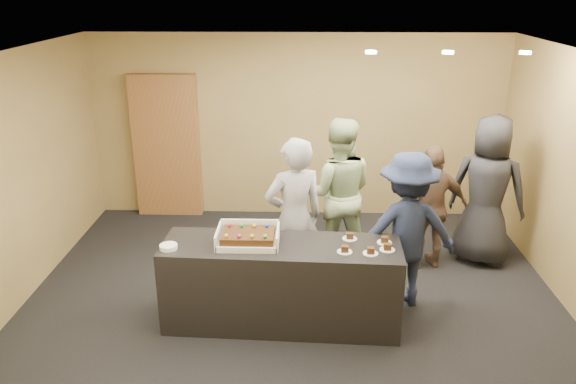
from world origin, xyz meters
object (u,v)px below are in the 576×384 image
at_px(serving_counter, 281,284).
at_px(person_dark_suit, 487,191).
at_px(cake_box, 248,239).
at_px(person_brown_extra, 431,208).
at_px(storage_cabinet, 166,147).
at_px(person_sage_man, 338,193).
at_px(person_navy_man, 406,230).
at_px(person_server_grey, 294,219).
at_px(plate_stack, 169,247).
at_px(sheet_cake, 248,235).

distance_m(serving_counter, person_dark_suit, 2.93).
bearing_deg(cake_box, person_brown_extra, 31.25).
bearing_deg(cake_box, storage_cabinet, 117.39).
relative_size(person_sage_man, person_navy_man, 1.08).
xyz_separation_m(person_server_grey, person_sage_man, (0.52, 0.76, 0.02)).
distance_m(plate_stack, person_navy_man, 2.49).
distance_m(cake_box, person_brown_extra, 2.47).
height_order(sheet_cake, person_server_grey, person_server_grey).
distance_m(serving_counter, person_sage_man, 1.59).
bearing_deg(serving_counter, person_sage_man, 67.64).
height_order(person_navy_man, person_brown_extra, person_navy_man).
bearing_deg(storage_cabinet, person_sage_man, -31.85).
xyz_separation_m(plate_stack, person_dark_suit, (3.58, 1.60, 0.03)).
distance_m(cake_box, person_navy_man, 1.71).
bearing_deg(person_navy_man, sheet_cake, 9.40).
bearing_deg(person_brown_extra, sheet_cake, 20.06).
relative_size(person_sage_man, person_dark_suit, 0.99).
relative_size(sheet_cake, person_server_grey, 0.28).
relative_size(serving_counter, person_dark_suit, 1.27).
xyz_separation_m(cake_box, sheet_cake, (-0.00, -0.02, 0.05)).
bearing_deg(cake_box, person_server_grey, 52.27).
bearing_deg(serving_counter, sheet_cake, -177.43).
xyz_separation_m(cake_box, plate_stack, (-0.77, -0.15, -0.02)).
bearing_deg(person_sage_man, plate_stack, 42.30).
xyz_separation_m(person_navy_man, person_brown_extra, (0.46, 0.85, -0.09)).
relative_size(person_navy_man, person_brown_extra, 1.11).
height_order(storage_cabinet, plate_stack, storage_cabinet).
relative_size(serving_counter, storage_cabinet, 1.13).
bearing_deg(serving_counter, person_brown_extra, 38.80).
distance_m(person_server_grey, person_sage_man, 0.92).
relative_size(serving_counter, person_server_grey, 1.30).
bearing_deg(plate_stack, person_brown_extra, 26.32).
distance_m(plate_stack, person_sage_man, 2.29).
distance_m(storage_cabinet, sheet_cake, 3.25).
bearing_deg(sheet_cake, person_brown_extra, 31.69).
bearing_deg(person_sage_man, person_server_grey, 57.60).
relative_size(cake_box, sheet_cake, 1.18).
xyz_separation_m(cake_box, person_brown_extra, (2.11, 1.28, -0.16)).
bearing_deg(plate_stack, person_server_grey, 30.74).
xyz_separation_m(cake_box, person_server_grey, (0.45, 0.58, -0.02)).
height_order(plate_stack, person_dark_suit, person_dark_suit).
relative_size(plate_stack, person_server_grey, 0.09).
bearing_deg(person_navy_man, serving_counter, 12.98).
distance_m(person_server_grey, person_navy_man, 1.21).
distance_m(serving_counter, sheet_cake, 0.64).
xyz_separation_m(plate_stack, person_server_grey, (1.22, 0.73, 0.00)).
xyz_separation_m(cake_box, person_dark_suit, (2.81, 1.45, 0.00)).
bearing_deg(cake_box, person_navy_man, 14.51).
distance_m(person_server_grey, person_dark_suit, 2.52).
bearing_deg(person_brown_extra, person_sage_man, -15.03).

